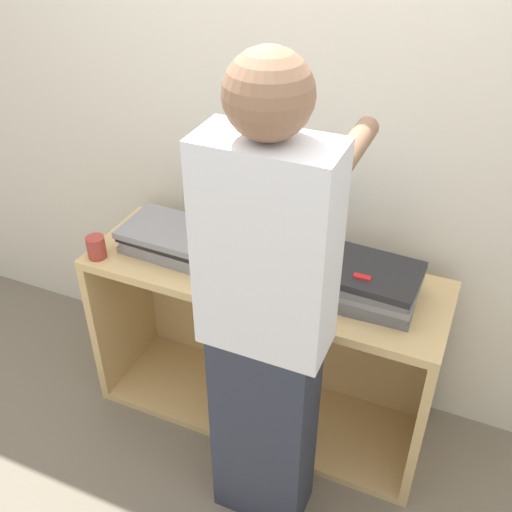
# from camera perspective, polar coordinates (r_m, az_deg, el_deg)

# --- Properties ---
(ground_plane) EXTENTS (12.00, 12.00, 0.00)m
(ground_plane) POSITION_cam_1_polar(r_m,az_deg,el_deg) (2.73, -1.47, -17.81)
(ground_plane) COLOR #756B5B
(wall_back) EXTENTS (8.00, 0.05, 2.40)m
(wall_back) POSITION_cam_1_polar(r_m,az_deg,el_deg) (2.40, 4.02, 10.98)
(wall_back) COLOR silver
(wall_back) RESTS_ON ground_plane
(cart) EXTENTS (1.43, 0.48, 0.79)m
(cart) POSITION_cam_1_polar(r_m,az_deg,el_deg) (2.62, 1.25, -7.60)
(cart) COLOR tan
(cart) RESTS_ON ground_plane
(laptop_open) EXTENTS (0.37, 0.37, 0.26)m
(laptop_open) POSITION_cam_1_polar(r_m,az_deg,el_deg) (2.34, 1.29, 0.37)
(laptop_open) COLOR gray
(laptop_open) RESTS_ON cart
(laptop_stack_left) EXTENTS (0.40, 0.29, 0.11)m
(laptop_stack_left) POSITION_cam_1_polar(r_m,az_deg,el_deg) (2.45, -7.99, 1.76)
(laptop_stack_left) COLOR gray
(laptop_stack_left) RESTS_ON cart
(laptop_stack_right) EXTENTS (0.39, 0.28, 0.13)m
(laptop_stack_right) POSITION_cam_1_polar(r_m,az_deg,el_deg) (2.19, 10.34, -2.57)
(laptop_stack_right) COLOR slate
(laptop_stack_right) RESTS_ON cart
(person) EXTENTS (0.40, 0.54, 1.78)m
(person) POSITION_cam_1_polar(r_m,az_deg,el_deg) (1.90, 1.00, -6.81)
(person) COLOR #2D3342
(person) RESTS_ON ground_plane
(mug) EXTENTS (0.07, 0.07, 0.09)m
(mug) POSITION_cam_1_polar(r_m,az_deg,el_deg) (2.46, -14.97, 0.81)
(mug) COLOR #9E382D
(mug) RESTS_ON cart
(inventory_tag) EXTENTS (0.06, 0.02, 0.01)m
(inventory_tag) POSITION_cam_1_polar(r_m,az_deg,el_deg) (2.10, 10.07, -1.98)
(inventory_tag) COLOR red
(inventory_tag) RESTS_ON laptop_stack_right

